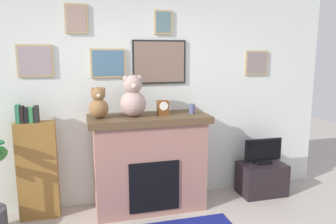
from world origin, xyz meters
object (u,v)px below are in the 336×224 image
(tv_stand, at_px, (262,179))
(candle_jar, at_px, (192,109))
(bookshelf, at_px, (37,167))
(television, at_px, (263,152))
(teddy_bear_tan, at_px, (99,104))
(mantel_clock, at_px, (163,108))
(fireplace, at_px, (149,162))
(teddy_bear_brown, at_px, (133,98))

(tv_stand, relative_size, candle_jar, 5.02)
(candle_jar, bearing_deg, tv_stand, -0.15)
(bookshelf, distance_m, candle_jar, 1.92)
(television, xyz_separation_m, candle_jar, (-1.00, 0.00, 0.63))
(candle_jar, bearing_deg, teddy_bear_tan, -179.98)
(bookshelf, relative_size, teddy_bear_tan, 3.76)
(mantel_clock, bearing_deg, teddy_bear_tan, 179.92)
(television, bearing_deg, fireplace, 179.19)
(candle_jar, xyz_separation_m, teddy_bear_brown, (-0.72, -0.00, 0.16))
(fireplace, relative_size, mantel_clock, 8.25)
(tv_stand, bearing_deg, television, -90.00)
(fireplace, bearing_deg, candle_jar, -1.90)
(bookshelf, distance_m, teddy_bear_tan, 1.01)
(television, bearing_deg, tv_stand, 90.00)
(teddy_bear_tan, xyz_separation_m, teddy_bear_brown, (0.39, -0.00, 0.06))
(fireplace, xyz_separation_m, tv_stand, (1.54, -0.02, -0.37))
(tv_stand, distance_m, television, 0.37)
(fireplace, height_order, bookshelf, bookshelf)
(mantel_clock, height_order, teddy_bear_brown, teddy_bear_brown)
(candle_jar, height_order, teddy_bear_brown, teddy_bear_brown)
(television, distance_m, teddy_bear_brown, 1.89)
(candle_jar, bearing_deg, teddy_bear_brown, -179.95)
(candle_jar, bearing_deg, mantel_clock, -179.77)
(teddy_bear_brown, bearing_deg, teddy_bear_tan, 179.98)
(mantel_clock, bearing_deg, fireplace, 173.52)
(television, height_order, teddy_bear_brown, teddy_bear_brown)
(teddy_bear_tan, distance_m, teddy_bear_brown, 0.39)
(fireplace, height_order, teddy_bear_brown, teddy_bear_brown)
(candle_jar, relative_size, mantel_clock, 0.70)
(fireplace, bearing_deg, teddy_bear_brown, -174.36)
(bookshelf, relative_size, teddy_bear_brown, 2.76)
(fireplace, xyz_separation_m, mantel_clock, (0.17, -0.02, 0.66))
(bookshelf, xyz_separation_m, candle_jar, (1.81, -0.10, 0.61))
(fireplace, bearing_deg, television, -0.81)
(tv_stand, bearing_deg, mantel_clock, 179.95)
(candle_jar, bearing_deg, fireplace, 178.10)
(bookshelf, height_order, teddy_bear_brown, teddy_bear_brown)
(tv_stand, distance_m, teddy_bear_brown, 2.08)
(mantel_clock, bearing_deg, television, -0.11)
(fireplace, relative_size, candle_jar, 11.82)
(bookshelf, relative_size, tv_stand, 2.21)
(teddy_bear_brown, bearing_deg, tv_stand, -0.07)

